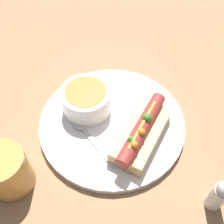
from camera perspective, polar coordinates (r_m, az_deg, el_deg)
ground_plane at (r=0.55m, az=0.00°, el=-2.81°), size 4.00×4.00×0.00m
dinner_plate at (r=0.55m, az=0.00°, el=-2.33°), size 0.30×0.30×0.02m
hot_dog at (r=0.50m, az=6.35°, el=-4.50°), size 0.17×0.08×0.06m
soup_bowl at (r=0.54m, az=-5.68°, el=2.70°), size 0.10×0.10×0.05m
spoon at (r=0.53m, az=-6.29°, el=-3.62°), size 0.07×0.14×0.01m
drinking_glass at (r=0.49m, az=-21.90°, el=-11.82°), size 0.08×0.08×0.09m
salt_shaker at (r=0.47m, az=22.30°, el=-16.43°), size 0.03×0.03×0.08m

